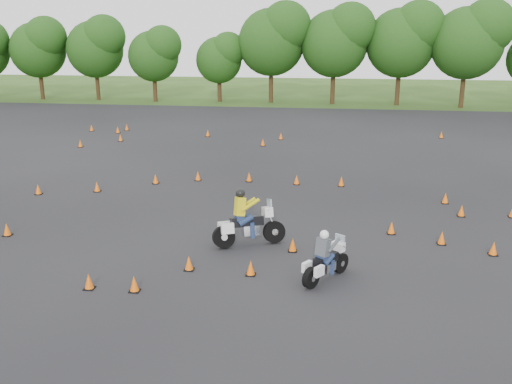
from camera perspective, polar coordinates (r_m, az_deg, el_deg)
The scene contains 6 objects.
ground at distance 18.88m, azimuth -1.64°, elevation -6.87°, with size 140.00×140.00×0.00m, color #2D5119.
asphalt_pad at distance 24.45m, azimuth 0.63°, elevation -1.39°, with size 62.00×62.00×0.00m, color black.
treeline at distance 52.61m, azimuth 9.68°, elevation 12.94°, with size 87.12×32.27×10.35m.
traffic_cones at distance 24.02m, azimuth 0.01°, elevation -1.16°, with size 35.62×33.11×0.45m.
rider_grey at distance 17.30m, azimuth 7.06°, elevation -6.22°, with size 2.14×0.66×1.65m, color #45484D, non-canonical shape.
rider_yellow at distance 19.71m, azimuth -0.62°, elevation -2.69°, with size 2.61×0.80×2.02m, color gold, non-canonical shape.
Camera 1 is at (2.87, -17.13, 7.39)m, focal length 40.00 mm.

